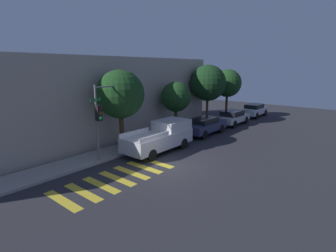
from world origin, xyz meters
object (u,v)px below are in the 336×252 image
sedan_near_corner (205,125)px  tree_midblock (176,97)px  traffic_light_pole (105,109)px  sedan_far_end (254,110)px  tree_near_corner (120,95)px  tree_behind_truck (227,83)px  pickup_truck (161,136)px  sedan_middle (232,117)px  tree_far_end (208,83)px

sedan_near_corner → tree_midblock: tree_midblock is taller
traffic_light_pole → sedan_far_end: bearing=-3.6°
tree_midblock → sedan_far_end: bearing=-10.1°
sedan_near_corner → tree_near_corner: bearing=163.7°
tree_near_corner → tree_behind_truck: size_ratio=1.01×
sedan_far_end → traffic_light_pole: bearing=176.4°
pickup_truck → sedan_far_end: (16.37, 0.00, -0.21)m
traffic_light_pole → pickup_truck: traffic_light_pole is taller
sedan_far_end → tree_midblock: size_ratio=0.96×
sedan_far_end → sedan_near_corner: bearing=180.0°
sedan_middle → tree_far_end: bearing=121.8°
sedan_middle → sedan_near_corner: bearing=180.0°
sedan_middle → sedan_far_end: 5.60m
pickup_truck → sedan_middle: (10.77, -0.00, -0.23)m
sedan_near_corner → sedan_middle: (5.08, -0.00, -0.03)m
tree_behind_truck → pickup_truck: bearing=-171.1°
tree_midblock → tree_behind_truck: 9.24m
tree_behind_truck → tree_near_corner: bearing=180.0°
sedan_far_end → tree_near_corner: 18.39m
traffic_light_pole → sedan_near_corner: bearing=-7.8°
pickup_truck → sedan_far_end: size_ratio=1.23×
sedan_middle → traffic_light_pole: bearing=175.0°
pickup_truck → tree_near_corner: 3.91m
tree_behind_truck → tree_midblock: bearing=180.0°
pickup_truck → traffic_light_pole: bearing=160.5°
sedan_far_end → tree_near_corner: tree_near_corner is taller
sedan_middle → sedan_far_end: bearing=0.0°
sedan_far_end → tree_near_corner: bearing=173.2°
pickup_truck → tree_behind_truck: size_ratio=0.97×
tree_far_end → tree_behind_truck: (4.14, 0.00, -0.22)m
sedan_middle → tree_near_corner: bearing=170.2°
sedan_near_corner → tree_behind_truck: (7.89, 2.14, 3.07)m
traffic_light_pole → sedan_near_corner: (9.27, -1.27, -2.43)m
traffic_light_pole → sedan_middle: (14.35, -1.27, -2.45)m
tree_behind_truck → tree_far_end: bearing=180.0°
tree_far_end → tree_behind_truck: size_ratio=1.08×
pickup_truck → tree_far_end: bearing=12.8°
sedan_near_corner → tree_near_corner: 8.21m
tree_behind_truck → sedan_far_end: bearing=-37.4°
traffic_light_pole → sedan_middle: traffic_light_pole is taller
traffic_light_pole → tree_midblock: size_ratio=1.04×
pickup_truck → sedan_near_corner: 5.69m
sedan_middle → tree_near_corner: size_ratio=0.77×
tree_behind_truck → sedan_middle: bearing=-142.8°
pickup_truck → sedan_far_end: bearing=0.0°
sedan_near_corner → tree_midblock: size_ratio=1.00×
traffic_light_pole → tree_far_end: 13.08m
traffic_light_pole → tree_far_end: bearing=3.8°
sedan_far_end → tree_behind_truck: tree_behind_truck is taller
traffic_light_pole → tree_far_end: size_ratio=0.79×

